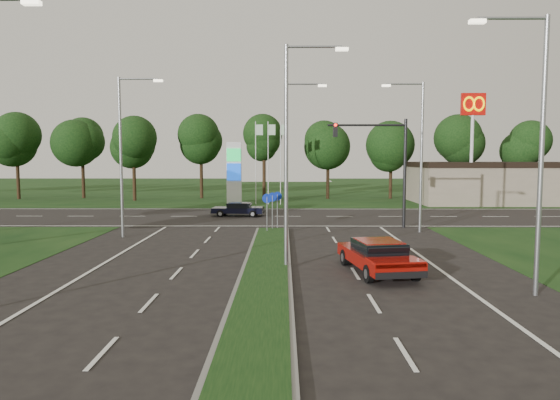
{
  "coord_description": "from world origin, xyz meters",
  "views": [
    {
      "loc": [
        0.69,
        -14.16,
        4.52
      ],
      "look_at": [
        0.5,
        13.19,
        2.2
      ],
      "focal_mm": 32.0,
      "sensor_mm": 36.0,
      "label": 1
    }
  ],
  "objects": [
    {
      "name": "ground",
      "position": [
        0.0,
        0.0,
        0.0
      ],
      "size": [
        160.0,
        160.0,
        0.0
      ],
      "primitive_type": "plane",
      "color": "black",
      "rests_on": "ground"
    },
    {
      "name": "red_sedan",
      "position": [
        4.4,
        5.2,
        0.7
      ],
      "size": [
        2.69,
        4.99,
        1.3
      ],
      "rotation": [
        0.0,
        0.0,
        0.16
      ],
      "color": "#A00F08",
      "rests_on": "ground"
    },
    {
      "name": "median_signs",
      "position": [
        0.0,
        16.4,
        1.71
      ],
      "size": [
        1.16,
        1.76,
        2.38
      ],
      "color": "gray",
      "rests_on": "ground"
    },
    {
      "name": "cross_road",
      "position": [
        0.0,
        24.0,
        0.0
      ],
      "size": [
        160.0,
        12.0,
        0.02
      ],
      "primitive_type": "cube",
      "color": "black",
      "rests_on": "ground"
    },
    {
      "name": "mcdonalds_sign",
      "position": [
        18.0,
        31.97,
        7.99
      ],
      "size": [
        2.2,
        0.47,
        10.4
      ],
      "color": "silver",
      "rests_on": "ground"
    },
    {
      "name": "streetlight_median_far",
      "position": [
        1.0,
        16.0,
        5.08
      ],
      "size": [
        2.53,
        0.22,
        9.0
      ],
      "color": "gray",
      "rests_on": "ground"
    },
    {
      "name": "streetlight_right_far",
      "position": [
        8.8,
        16.0,
        5.08
      ],
      "size": [
        2.53,
        0.22,
        9.0
      ],
      "rotation": [
        0.0,
        0.0,
        3.14
      ],
      "color": "gray",
      "rests_on": "ground"
    },
    {
      "name": "streetlight_left_far",
      "position": [
        -8.3,
        14.0,
        5.08
      ],
      "size": [
        2.53,
        0.22,
        9.0
      ],
      "color": "gray",
      "rests_on": "ground"
    },
    {
      "name": "commercial_building",
      "position": [
        22.0,
        36.0,
        2.0
      ],
      "size": [
        16.0,
        9.0,
        4.0
      ],
      "primitive_type": "cube",
      "color": "gray",
      "rests_on": "ground"
    },
    {
      "name": "gas_pylon",
      "position": [
        -3.79,
        33.05,
        3.2
      ],
      "size": [
        5.8,
        1.26,
        8.0
      ],
      "color": "silver",
      "rests_on": "ground"
    },
    {
      "name": "median_kerb",
      "position": [
        0.0,
        4.0,
        0.06
      ],
      "size": [
        2.0,
        26.0,
        0.12
      ],
      "primitive_type": "cube",
      "color": "slate",
      "rests_on": "ground"
    },
    {
      "name": "verge_far",
      "position": [
        0.0,
        55.0,
        0.0
      ],
      "size": [
        160.0,
        50.0,
        0.02
      ],
      "primitive_type": "cube",
      "color": "black",
      "rests_on": "ground"
    },
    {
      "name": "streetlight_median_near",
      "position": [
        1.0,
        6.0,
        5.08
      ],
      "size": [
        2.53,
        0.22,
        9.0
      ],
      "color": "gray",
      "rests_on": "ground"
    },
    {
      "name": "traffic_signal",
      "position": [
        7.19,
        18.0,
        4.65
      ],
      "size": [
        5.1,
        0.42,
        7.0
      ],
      "color": "black",
      "rests_on": "ground"
    },
    {
      "name": "treeline_far",
      "position": [
        0.1,
        39.93,
        6.83
      ],
      "size": [
        6.0,
        6.0,
        9.9
      ],
      "color": "black",
      "rests_on": "ground"
    },
    {
      "name": "navy_sedan",
      "position": [
        -2.8,
        24.13,
        0.58
      ],
      "size": [
        4.01,
        1.9,
        1.07
      ],
      "rotation": [
        0.0,
        0.0,
        1.49
      ],
      "color": "black",
      "rests_on": "ground"
    },
    {
      "name": "streetlight_right_near",
      "position": [
        8.8,
        2.0,
        5.08
      ],
      "size": [
        2.53,
        0.22,
        9.0
      ],
      "rotation": [
        0.0,
        0.0,
        3.14
      ],
      "color": "gray",
      "rests_on": "ground"
    }
  ]
}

